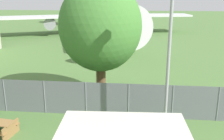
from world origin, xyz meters
TOP-DOWN VIEW (x-y plane):
  - perimeter_fence at (-0.00, 11.44)m, footprint 56.07×0.07m
  - airplane at (-4.94, 43.85)m, footprint 36.09×44.70m
  - tree_left_of_cabin at (0.54, 14.04)m, footprint 5.39×5.39m
  - light_mast at (4.53, 9.78)m, footprint 0.44×0.44m

SIDE VIEW (x-z plane):
  - perimeter_fence at x=0.00m, z-range 0.00..2.07m
  - airplane at x=-4.94m, z-range -2.56..10.32m
  - light_mast at x=4.53m, z-range 0.87..8.96m
  - tree_left_of_cabin at x=0.54m, z-range 1.02..9.04m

